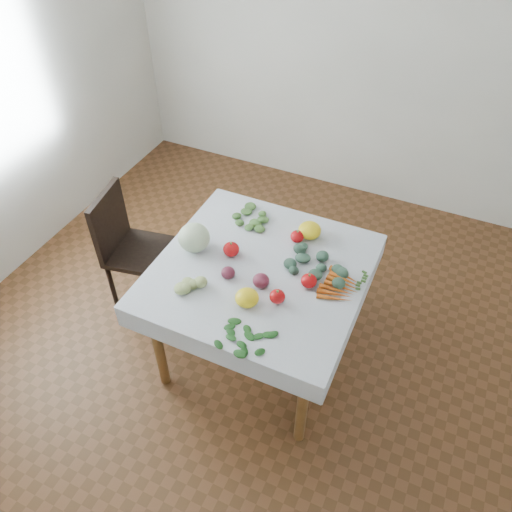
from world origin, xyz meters
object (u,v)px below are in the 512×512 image
at_px(carrot_bunch, 340,287).
at_px(table, 260,282).
at_px(chair, 127,241).
at_px(heirloom_back, 310,230).
at_px(cabbage, 194,238).

bearing_deg(carrot_bunch, table, -175.01).
distance_m(chair, heirloom_back, 1.23).
height_order(table, cabbage, cabbage).
relative_size(cabbage, carrot_bunch, 0.71).
relative_size(chair, carrot_bunch, 3.39).
relative_size(heirloom_back, carrot_bunch, 0.53).
distance_m(cabbage, heirloom_back, 0.67).
xyz_separation_m(cabbage, carrot_bunch, (0.84, 0.04, -0.07)).
height_order(cabbage, heirloom_back, cabbage).
bearing_deg(heirloom_back, cabbage, -146.46).
bearing_deg(table, chair, 173.84).
bearing_deg(carrot_bunch, cabbage, -177.08).
xyz_separation_m(chair, cabbage, (0.61, -0.11, 0.35)).
relative_size(cabbage, heirloom_back, 1.35).
distance_m(table, carrot_bunch, 0.46).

